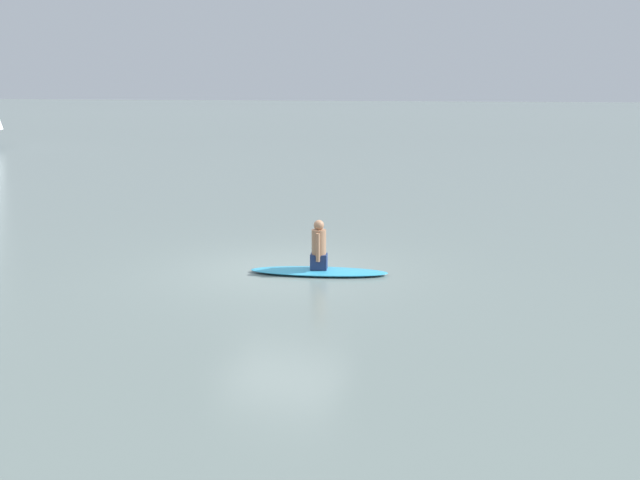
{
  "coord_description": "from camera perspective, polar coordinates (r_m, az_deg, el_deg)",
  "views": [
    {
      "loc": [
        -13.06,
        -5.08,
        3.66
      ],
      "look_at": [
        0.3,
        -0.7,
        0.62
      ],
      "focal_mm": 39.38,
      "sensor_mm": 36.0,
      "label": 1
    }
  ],
  "objects": [
    {
      "name": "ground_plane",
      "position": [
        14.49,
        -3.01,
        -2.45
      ],
      "size": [
        400.0,
        400.0,
        0.0
      ],
      "primitive_type": "plane",
      "color": "slate"
    },
    {
      "name": "person_paddler",
      "position": [
        14.04,
        -0.09,
        -0.57
      ],
      "size": [
        0.44,
        0.38,
        1.0
      ],
      "rotation": [
        0.0,
        0.0,
        -1.36
      ],
      "color": "navy",
      "rests_on": "surfboard"
    },
    {
      "name": "surfboard",
      "position": [
        14.16,
        -0.09,
        -2.57
      ],
      "size": [
        1.27,
        2.87,
        0.1
      ],
      "primitive_type": "ellipsoid",
      "rotation": [
        0.0,
        0.0,
        -1.36
      ],
      "color": "#339EC6",
      "rests_on": "ground"
    }
  ]
}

